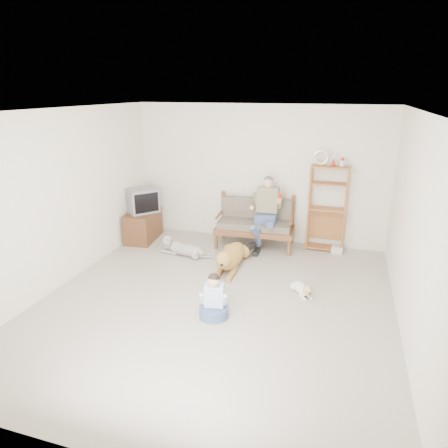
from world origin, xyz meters
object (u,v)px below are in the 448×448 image
(golden_retriever, at_px, (231,257))
(loveseat, at_px, (255,222))
(etagere, at_px, (327,208))
(tv_stand, at_px, (143,226))

(golden_retriever, bearing_deg, loveseat, 79.57)
(etagere, bearing_deg, tv_stand, -171.44)
(tv_stand, bearing_deg, etagere, 2.97)
(loveseat, bearing_deg, etagere, 4.00)
(loveseat, xyz_separation_m, tv_stand, (-2.28, -0.36, -0.19))
(etagere, distance_m, golden_retriever, 2.10)
(loveseat, bearing_deg, golden_retriever, -102.72)
(loveseat, xyz_separation_m, etagere, (1.32, 0.18, 0.35))
(loveseat, bearing_deg, tv_stand, -174.89)
(tv_stand, distance_m, golden_retriever, 2.24)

